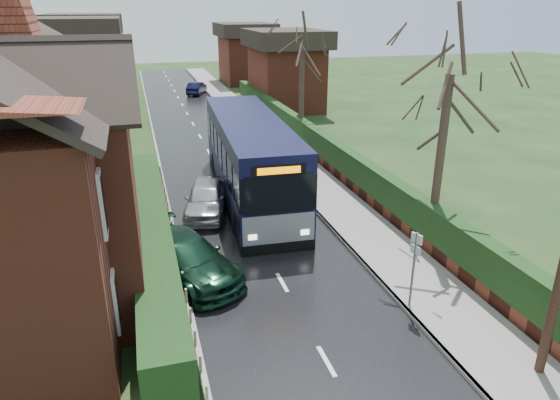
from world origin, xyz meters
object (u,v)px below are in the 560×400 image
object	(u,v)px
car_green	(186,258)
bus_stop_sign	(414,260)
bus	(250,159)
car_silver	(206,198)

from	to	relation	value
car_green	bus_stop_sign	bearing A→B (deg)	-55.89
bus	car_green	size ratio (longest dim) A/B	2.52
car_silver	bus_stop_sign	bearing A→B (deg)	-48.34
bus	car_silver	distance (m)	2.97
bus	bus_stop_sign	size ratio (longest dim) A/B	4.88
bus	car_silver	size ratio (longest dim) A/B	2.95
car_silver	car_green	size ratio (longest dim) A/B	0.85
bus	car_green	bearing A→B (deg)	-115.65
car_silver	bus_stop_sign	world-z (taller)	bus_stop_sign
bus_stop_sign	bus	bearing A→B (deg)	84.68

